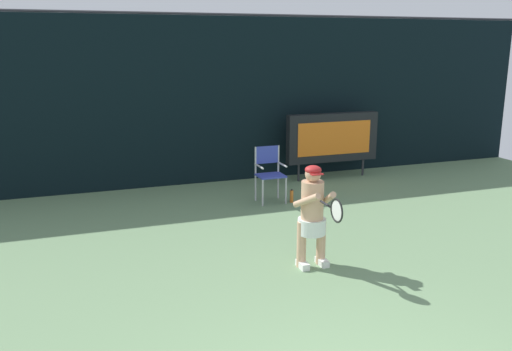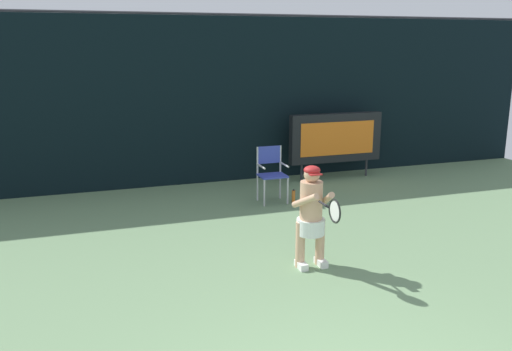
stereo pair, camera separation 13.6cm
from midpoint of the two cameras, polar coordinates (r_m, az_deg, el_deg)
name	(u,v)px [view 2 (the right image)]	position (r m, az deg, el deg)	size (l,w,h in m)	color
backdrop_screen	(172,102)	(11.71, -8.52, 7.67)	(18.00, 0.12, 3.66)	black
scoreboard	(336,138)	(12.38, 8.73, 3.95)	(2.20, 0.21, 1.50)	black
umpire_chair	(271,171)	(10.49, 2.00, 0.51)	(0.52, 0.44, 1.08)	#B7B7BC
water_bottle	(293,196)	(10.56, 4.35, -2.22)	(0.07, 0.07, 0.27)	orange
tennis_player	(311,213)	(7.43, 6.39, -3.97)	(0.54, 0.62, 1.43)	white
tennis_racket	(334,211)	(6.84, 8.79, -3.68)	(0.03, 0.60, 0.31)	black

